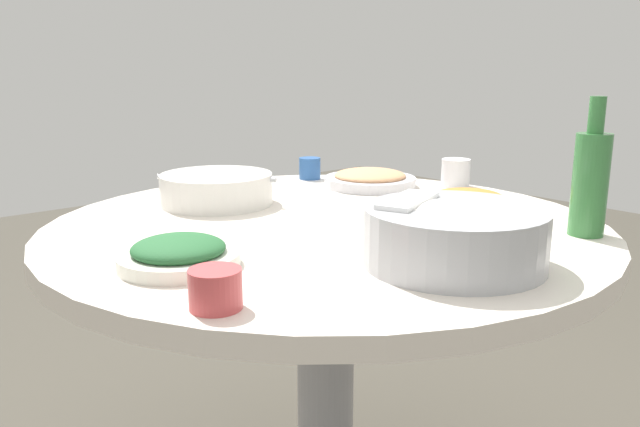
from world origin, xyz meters
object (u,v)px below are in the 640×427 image
Objects in this scene: green_bottle at (590,180)px; rice_bowl at (454,235)px; round_dining_table at (326,276)px; dish_tofu_braise at (468,201)px; tea_cup_far at (215,289)px; dish_shrimp at (370,179)px; tea_cup_side at (456,173)px; tea_cup_near at (310,168)px; soup_bowl at (217,190)px; dish_greens at (179,254)px.

rice_bowl is at bearing -98.04° from green_bottle.
round_dining_table is 5.02× the size of dish_tofu_braise.
rice_bowl reaches higher than round_dining_table.
round_dining_table is 0.39m from rice_bowl.
tea_cup_far is (-0.14, -0.73, -0.08)m from green_bottle.
dish_shrimp reaches higher than round_dining_table.
tea_cup_far is 0.95× the size of tea_cup_side.
rice_bowl reaches higher than dish_shrimp.
dish_shrimp is at bearing 121.96° from tea_cup_far.
green_bottle reaches higher than dish_shrimp.
tea_cup_far is (0.26, -0.42, 0.15)m from round_dining_table.
dish_tofu_braise is 3.02× the size of tea_cup_side.
tea_cup_near is at bearing 133.02° from tea_cup_far.
soup_bowl reaches higher than dish_greens.
rice_bowl reaches higher than tea_cup_far.
tea_cup_side is (-0.42, 0.55, -0.01)m from rice_bowl.
round_dining_table is at bearing -35.92° from tea_cup_near.
tea_cup_far reaches higher than round_dining_table.
dish_tofu_braise is 3.19× the size of tea_cup_far.
dish_greens is 2.75× the size of tea_cup_far.
round_dining_table is 4.70× the size of dish_shrimp.
dish_greens is at bearing -81.11° from tea_cup_side.
rice_bowl is at bearing 4.15° from soup_bowl.
dish_greens is 2.61× the size of tea_cup_side.
round_dining_table is 0.37m from dish_tofu_braise.
tea_cup_side reaches higher than soup_bowl.
tea_cup_near is (-0.81, -0.01, -0.07)m from green_bottle.
dish_shrimp is 0.93× the size of green_bottle.
rice_bowl is 1.29× the size of dish_tofu_braise.
round_dining_table is 4.42× the size of soup_bowl.
dish_shrimp is 3.22× the size of tea_cup_side.
tea_cup_side is at bearing 98.89° from dish_greens.
rice_bowl is 3.90× the size of tea_cup_side.
round_dining_table is 0.43m from dish_shrimp.
rice_bowl is 0.40m from tea_cup_far.
rice_bowl reaches higher than tea_cup_near.
dish_greens is 0.76m from green_bottle.
round_dining_table is at bearing -109.36° from dish_tofu_braise.
dish_tofu_braise is (-0.24, 0.36, -0.03)m from rice_bowl.
rice_bowl is 0.64m from soup_bowl.
tea_cup_side is (0.34, 0.22, 0.01)m from tea_cup_near.
tea_cup_far is at bearing -14.55° from dish_greens.
round_dining_table is 4.38× the size of green_bottle.
dish_shrimp is at bearing 13.92° from tea_cup_near.
dish_shrimp is (0.08, 0.42, -0.01)m from soup_bowl.
dish_greens is 0.86× the size of dish_tofu_braise.
rice_bowl is 0.35m from green_bottle.
dish_greens is at bearing 165.45° from tea_cup_far.
tea_cup_near is 0.85× the size of tea_cup_far.
green_bottle reaches higher than dish_greens.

